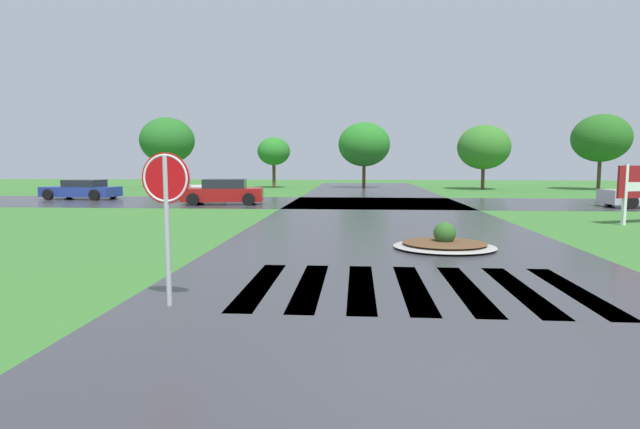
# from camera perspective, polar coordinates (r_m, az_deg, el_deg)

# --- Properties ---
(ground_plane) EXTENTS (120.00, 120.00, 0.10)m
(ground_plane) POSITION_cam_1_polar(r_m,az_deg,el_deg) (5.13, 15.81, -19.88)
(ground_plane) COLOR #38722D
(asphalt_roadway) EXTENTS (9.21, 80.00, 0.01)m
(asphalt_roadway) POSITION_cam_1_polar(r_m,az_deg,el_deg) (14.71, 8.04, -2.60)
(asphalt_roadway) COLOR #35353A
(asphalt_roadway) RESTS_ON ground
(asphalt_cross_road) EXTENTS (90.00, 8.29, 0.01)m
(asphalt_cross_road) POSITION_cam_1_polar(r_m,az_deg,el_deg) (27.44, 6.29, 1.34)
(asphalt_cross_road) COLOR #35353A
(asphalt_cross_road) RESTS_ON ground
(crosswalk_stripes) EXTENTS (5.85, 3.48, 0.01)m
(crosswalk_stripes) POSITION_cam_1_polar(r_m,az_deg,el_deg) (8.95, 10.53, -8.16)
(crosswalk_stripes) COLOR white
(crosswalk_stripes) RESTS_ON ground
(stop_sign) EXTENTS (0.76, 0.13, 2.32)m
(stop_sign) POSITION_cam_1_polar(r_m,az_deg,el_deg) (7.79, -17.12, 2.33)
(stop_sign) COLOR #B2B5BA
(stop_sign) RESTS_ON ground
(median_island) EXTENTS (2.57, 2.27, 0.68)m
(median_island) POSITION_cam_1_polar(r_m,az_deg,el_deg) (13.05, 13.98, -3.22)
(median_island) COLOR #9E9B93
(median_island) RESTS_ON ground
(car_white_sedan) EXTENTS (4.32, 2.48, 1.33)m
(car_white_sedan) POSITION_cam_1_polar(r_m,az_deg,el_deg) (26.79, -10.93, 2.51)
(car_white_sedan) COLOR maroon
(car_white_sedan) RESTS_ON ground
(car_blue_compact) EXTENTS (4.51, 2.38, 1.17)m
(car_blue_compact) POSITION_cam_1_polar(r_m,az_deg,el_deg) (33.24, -25.49, 2.55)
(car_blue_compact) COLOR navy
(car_blue_compact) RESTS_ON ground
(drainage_pipe_stack) EXTENTS (3.36, 1.54, 0.86)m
(drainage_pipe_stack) POSITION_cam_1_polar(r_m,az_deg,el_deg) (31.00, -13.77, 2.52)
(drainage_pipe_stack) COLOR #9E9B93
(drainage_pipe_stack) RESTS_ON ground
(background_treeline) EXTENTS (40.86, 6.43, 6.17)m
(background_treeline) POSITION_cam_1_polar(r_m,az_deg,el_deg) (42.83, 6.23, 8.11)
(background_treeline) COLOR #4C3823
(background_treeline) RESTS_ON ground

